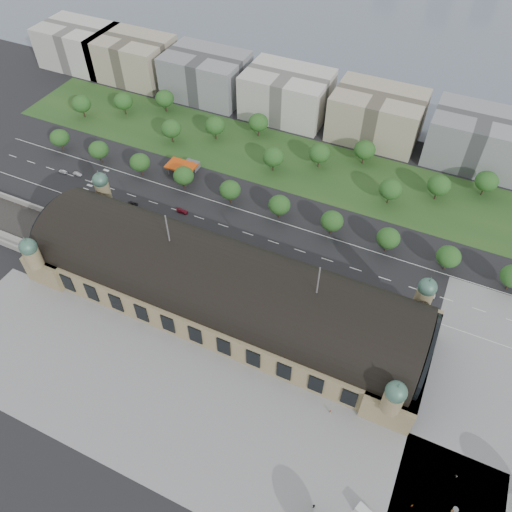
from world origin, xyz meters
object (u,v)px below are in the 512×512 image
at_px(pedestrian_0, 330,412).
at_px(petrol_station, 187,166).
at_px(traffic_car_2, 132,204).
at_px(bus_mid, 308,272).
at_px(traffic_car_6, 428,294).
at_px(bus_west, 266,258).
at_px(parked_car_5, 186,244).
at_px(parked_car_3, 127,217).
at_px(traffic_car_3, 182,211).
at_px(bus_east, 302,270).
at_px(parked_car_1, 143,229).
at_px(parked_car_0, 127,216).
at_px(pedestrian_2, 457,476).
at_px(parked_car_4, 166,236).
at_px(parked_car_6, 208,251).
at_px(traffic_car_1, 77,174).
at_px(traffic_car_0, 63,171).
at_px(advertising_column, 454,511).
at_px(pedestrian_4, 314,506).
at_px(parked_car_2, 139,223).
at_px(pedestrian_1, 412,506).

bearing_deg(pedestrian_0, petrol_station, 151.14).
bearing_deg(traffic_car_2, bus_mid, 86.13).
distance_m(traffic_car_6, bus_west, 64.35).
bearing_deg(parked_car_5, parked_car_3, -121.64).
height_order(traffic_car_3, bus_mid, bus_mid).
relative_size(traffic_car_6, bus_west, 0.51).
height_order(bus_west, bus_east, bus_west).
xyz_separation_m(parked_car_1, bus_east, (71.27, 6.00, 0.91)).
bearing_deg(parked_car_0, pedestrian_2, 45.96).
relative_size(parked_car_1, pedestrian_2, 2.97).
relative_size(bus_east, pedestrian_0, 6.92).
xyz_separation_m(traffic_car_6, parked_car_4, (-107.78, -15.44, -0.14)).
relative_size(parked_car_3, parked_car_6, 0.96).
bearing_deg(bus_west, traffic_car_6, -75.68).
xyz_separation_m(traffic_car_6, pedestrian_0, (-18.08, -61.03, 0.01)).
height_order(traffic_car_1, parked_car_0, parked_car_0).
height_order(traffic_car_0, bus_mid, bus_mid).
xyz_separation_m(parked_car_3, bus_mid, (84.41, 2.98, 1.09)).
relative_size(parked_car_0, parked_car_5, 0.89).
distance_m(parked_car_3, advertising_column, 164.38).
bearing_deg(bus_mid, parked_car_1, 94.55).
height_order(advertising_column, pedestrian_0, advertising_column).
distance_m(parked_car_3, parked_car_4, 22.08).
xyz_separation_m(bus_mid, pedestrian_4, (32.33, -79.71, -0.98)).
xyz_separation_m(parked_car_4, bus_mid, (62.49, 5.61, 1.20)).
bearing_deg(parked_car_2, traffic_car_1, -140.85).
xyz_separation_m(traffic_car_1, parked_car_3, (39.47, -15.47, 0.02)).
bearing_deg(parked_car_2, bus_west, 61.50).
bearing_deg(bus_mid, parked_car_6, 97.93).
xyz_separation_m(parked_car_3, advertising_column, (152.44, -61.49, 0.71)).
height_order(traffic_car_2, bus_east, bus_east).
distance_m(parked_car_6, advertising_column, 124.35).
xyz_separation_m(petrol_station, pedestrian_4, (109.88, -118.00, -2.07)).
bearing_deg(traffic_car_0, parked_car_6, 82.44).
relative_size(traffic_car_6, pedestrian_4, 3.26).
bearing_deg(parked_car_4, traffic_car_6, 65.93).
bearing_deg(parked_car_3, parked_car_2, 61.56).
distance_m(parked_car_0, parked_car_2, 7.56).
distance_m(parked_car_2, parked_car_4, 15.02).
height_order(petrol_station, bus_east, petrol_station).
bearing_deg(traffic_car_1, parked_car_0, -108.67).
xyz_separation_m(petrol_station, pedestrian_1, (134.67, -106.23, -2.04)).
xyz_separation_m(traffic_car_3, bus_mid, (64.20, -10.87, 1.09)).
distance_m(traffic_car_3, advertising_column, 152.19).
xyz_separation_m(bus_east, pedestrian_2, (69.84, -54.40, -0.78)).
height_order(parked_car_3, parked_car_5, parked_car_3).
bearing_deg(parked_car_6, parked_car_4, -117.01).
distance_m(petrol_station, parked_car_6, 56.95).
height_order(parked_car_4, pedestrian_0, pedestrian_0).
xyz_separation_m(traffic_car_3, pedestrian_4, (96.53, -90.59, 0.11)).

